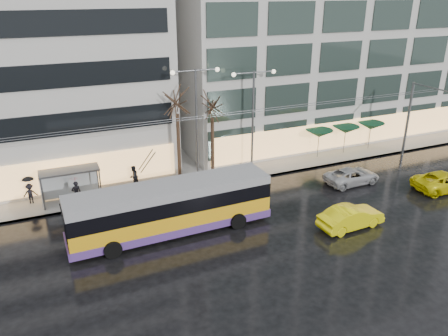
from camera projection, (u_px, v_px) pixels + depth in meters
ground at (229, 251)px, 26.57m from camera, size 140.00×140.00×0.00m
sidewalk at (186, 166)px, 39.16m from camera, size 80.00×10.00×0.15m
kerb at (206, 187)px, 34.96m from camera, size 80.00×0.10×0.15m
building_right at (323, 11)px, 44.86m from camera, size 32.00×14.00×25.00m
trolleybus at (171, 210)px, 28.01m from camera, size 13.18×5.20×6.08m
catenary at (197, 143)px, 32.06m from camera, size 42.24×5.12×7.00m
bus_shelter at (64, 178)px, 31.82m from camera, size 4.20×1.60×2.51m
street_lamp_near at (196, 110)px, 34.19m from camera, size 3.96×0.36×9.03m
street_lamp_far at (253, 107)px, 36.13m from camera, size 3.96×0.36×8.53m
tree_a at (177, 97)px, 33.39m from camera, size 3.20×3.20×8.40m
tree_b at (212, 102)px, 34.93m from camera, size 3.20×3.20×7.70m
parasol_a at (319, 134)px, 40.12m from camera, size 2.50×2.50×2.65m
parasol_b at (346, 130)px, 41.22m from camera, size 2.50×2.50×2.65m
parasol_c at (371, 126)px, 42.32m from camera, size 2.50×2.50×2.65m
taxi_b at (351, 217)px, 28.92m from camera, size 4.70×1.87×1.52m
taxi_c at (445, 181)px, 34.37m from camera, size 5.52×3.07×1.46m
sedan_silver at (352, 176)px, 35.55m from camera, size 4.74×2.25×1.31m
pedestrian_a at (76, 187)px, 31.40m from camera, size 1.11×1.13×2.19m
pedestrian_b at (134, 176)px, 34.56m from camera, size 1.07×1.05×1.73m
pedestrian_c at (29, 189)px, 31.76m from camera, size 1.02×0.86×2.11m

